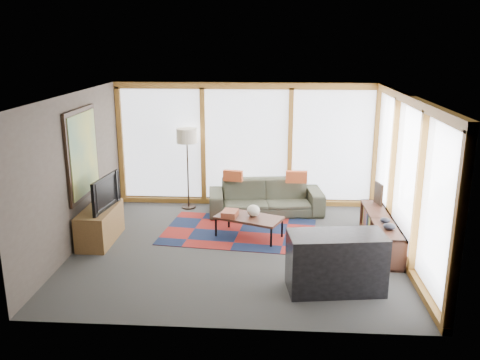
# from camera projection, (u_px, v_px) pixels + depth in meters

# --- Properties ---
(ground) EXTENTS (5.50, 5.50, 0.00)m
(ground) POSITION_uv_depth(u_px,v_px,m) (238.00, 248.00, 8.68)
(ground) COLOR #323230
(ground) RESTS_ON ground
(room_envelope) EXTENTS (5.52, 5.02, 2.62)m
(room_envelope) POSITION_uv_depth(u_px,v_px,m) (269.00, 153.00, 8.77)
(room_envelope) COLOR #443A33
(room_envelope) RESTS_ON ground
(rug) EXTENTS (2.93, 2.07, 0.01)m
(rug) POSITION_uv_depth(u_px,v_px,m) (239.00, 232.00, 9.41)
(rug) COLOR maroon
(rug) RESTS_ON ground
(sofa) EXTENTS (2.39, 1.17, 0.67)m
(sofa) POSITION_uv_depth(u_px,v_px,m) (266.00, 197.00, 10.35)
(sofa) COLOR #323527
(sofa) RESTS_ON ground
(pillow_left) EXTENTS (0.41, 0.19, 0.22)m
(pillow_left) POSITION_uv_depth(u_px,v_px,m) (233.00, 176.00, 10.27)
(pillow_left) COLOR #B14923
(pillow_left) RESTS_ON sofa
(pillow_right) EXTENTS (0.43, 0.13, 0.24)m
(pillow_right) POSITION_uv_depth(u_px,v_px,m) (296.00, 177.00, 10.15)
(pillow_right) COLOR #B14923
(pillow_right) RESTS_ON sofa
(floor_lamp) EXTENTS (0.43, 0.43, 1.70)m
(floor_lamp) POSITION_uv_depth(u_px,v_px,m) (188.00, 169.00, 10.54)
(floor_lamp) COLOR black
(floor_lamp) RESTS_ON ground
(coffee_table) EXTENTS (1.29, 0.98, 0.39)m
(coffee_table) POSITION_uv_depth(u_px,v_px,m) (249.00, 227.00, 9.12)
(coffee_table) COLOR #361E16
(coffee_table) RESTS_ON ground
(book_stack) EXTENTS (0.31, 0.36, 0.11)m
(book_stack) POSITION_uv_depth(u_px,v_px,m) (230.00, 214.00, 9.07)
(book_stack) COLOR brown
(book_stack) RESTS_ON coffee_table
(vase) EXTENTS (0.28, 0.28, 0.21)m
(vase) POSITION_uv_depth(u_px,v_px,m) (253.00, 211.00, 9.07)
(vase) COLOR beige
(vase) RESTS_ON coffee_table
(bookshelf) EXTENTS (0.38, 2.06, 0.52)m
(bookshelf) POSITION_uv_depth(u_px,v_px,m) (381.00, 232.00, 8.69)
(bookshelf) COLOR #361E16
(bookshelf) RESTS_ON ground
(bowl_a) EXTENTS (0.24, 0.24, 0.10)m
(bowl_a) POSITION_uv_depth(u_px,v_px,m) (389.00, 226.00, 8.09)
(bowl_a) COLOR black
(bowl_a) RESTS_ON bookshelf
(bowl_b) EXTENTS (0.20, 0.20, 0.08)m
(bowl_b) POSITION_uv_depth(u_px,v_px,m) (385.00, 220.00, 8.40)
(bowl_b) COLOR black
(bowl_b) RESTS_ON bookshelf
(shelf_picture) EXTENTS (0.10, 0.30, 0.40)m
(shelf_picture) POSITION_uv_depth(u_px,v_px,m) (379.00, 194.00, 9.31)
(shelf_picture) COLOR black
(shelf_picture) RESTS_ON bookshelf
(tv_console) EXTENTS (0.50, 1.21, 0.60)m
(tv_console) POSITION_uv_depth(u_px,v_px,m) (100.00, 225.00, 8.90)
(tv_console) COLOR brown
(tv_console) RESTS_ON ground
(television) EXTENTS (0.25, 1.02, 0.58)m
(television) POSITION_uv_depth(u_px,v_px,m) (101.00, 192.00, 8.76)
(television) COLOR black
(television) RESTS_ON tv_console
(bar_counter) EXTENTS (1.41, 0.79, 0.85)m
(bar_counter) POSITION_uv_depth(u_px,v_px,m) (336.00, 262.00, 7.12)
(bar_counter) COLOR black
(bar_counter) RESTS_ON ground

